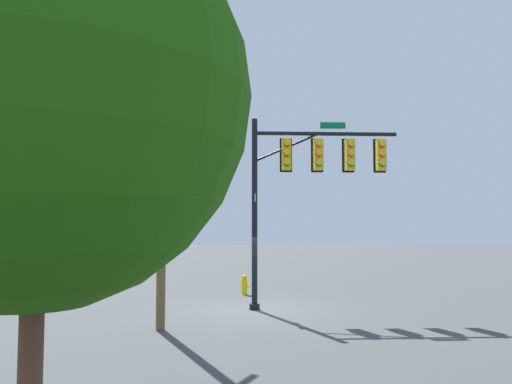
% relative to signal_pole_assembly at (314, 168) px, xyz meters
% --- Properties ---
extents(ground_plane, '(120.00, 120.00, 0.00)m').
position_rel_signal_pole_assembly_xyz_m(ground_plane, '(-2.08, -0.11, -4.92)').
color(ground_plane, '#414445').
extents(signal_pole_assembly, '(5.25, 0.99, 6.67)m').
position_rel_signal_pole_assembly_xyz_m(signal_pole_assembly, '(0.00, 0.00, 0.00)').
color(signal_pole_assembly, black).
rests_on(signal_pole_assembly, ground_plane).
extents(utility_pole, '(0.79, 1.71, 7.40)m').
position_rel_signal_pole_assembly_xyz_m(utility_pole, '(-4.64, -3.62, -1.06)').
color(utility_pole, brown).
rests_on(utility_pole, ground_plane).
extents(fire_hydrant, '(0.33, 0.24, 0.83)m').
position_rel_signal_pole_assembly_xyz_m(fire_hydrant, '(-2.57, 3.70, -4.51)').
color(fire_hydrant, '#E3C304').
rests_on(fire_hydrant, ground_plane).
extents(tree_near, '(4.56, 4.56, 6.55)m').
position_rel_signal_pole_assembly_xyz_m(tree_near, '(-4.19, -12.55, -0.65)').
color(tree_near, brown).
rests_on(tree_near, ground_plane).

